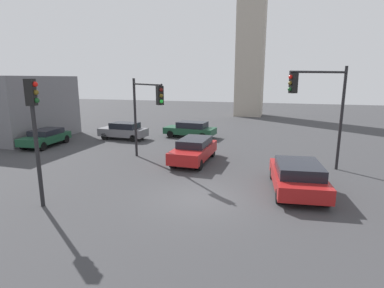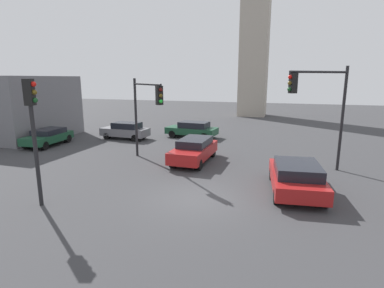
# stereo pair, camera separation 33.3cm
# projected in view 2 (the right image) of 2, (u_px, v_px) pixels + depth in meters

# --- Properties ---
(ground_plane) EXTENTS (109.54, 109.54, 0.00)m
(ground_plane) POSITION_uv_depth(u_px,v_px,m) (198.00, 198.00, 13.16)
(ground_plane) COLOR #38383A
(traffic_light_0) EXTENTS (3.04, 2.38, 5.74)m
(traffic_light_0) POSITION_uv_depth(u_px,v_px,m) (320.00, 99.00, 15.84)
(traffic_light_0) COLOR black
(traffic_light_0) RESTS_ON ground_plane
(traffic_light_1) EXTENTS (3.27, 3.17, 5.10)m
(traffic_light_1) POSITION_uv_depth(u_px,v_px,m) (146.00, 103.00, 17.91)
(traffic_light_1) COLOR black
(traffic_light_1) RESTS_ON ground_plane
(traffic_light_2) EXTENTS (0.49, 0.39, 5.07)m
(traffic_light_2) POSITION_uv_depth(u_px,v_px,m) (33.00, 119.00, 11.74)
(traffic_light_2) COLOR black
(traffic_light_2) RESTS_ON ground_plane
(car_0) EXTENTS (2.15, 4.22, 1.28)m
(car_0) POSITION_uv_depth(u_px,v_px,m) (48.00, 137.00, 23.45)
(car_0) COLOR #19472D
(car_0) RESTS_ON ground_plane
(car_1) EXTENTS (2.62, 4.82, 1.41)m
(car_1) POSITION_uv_depth(u_px,v_px,m) (296.00, 177.00, 13.73)
(car_1) COLOR maroon
(car_1) RESTS_ON ground_plane
(car_2) EXTENTS (1.94, 4.64, 1.45)m
(car_2) POSITION_uv_depth(u_px,v_px,m) (194.00, 150.00, 18.83)
(car_2) COLOR maroon
(car_2) RESTS_ON ground_plane
(car_4) EXTENTS (4.09, 1.80, 1.43)m
(car_4) POSITION_uv_depth(u_px,v_px,m) (126.00, 130.00, 25.96)
(car_4) COLOR slate
(car_4) RESTS_ON ground_plane
(car_5) EXTENTS (4.56, 2.18, 1.39)m
(car_5) POSITION_uv_depth(u_px,v_px,m) (192.00, 129.00, 26.65)
(car_5) COLOR #19472D
(car_5) RESTS_ON ground_plane
(skyline_tower) EXTENTS (3.63, 3.63, 22.21)m
(skyline_tower) POSITION_uv_depth(u_px,v_px,m) (255.00, 32.00, 40.22)
(skyline_tower) COLOR #A89E8E
(skyline_tower) RESTS_ON ground_plane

